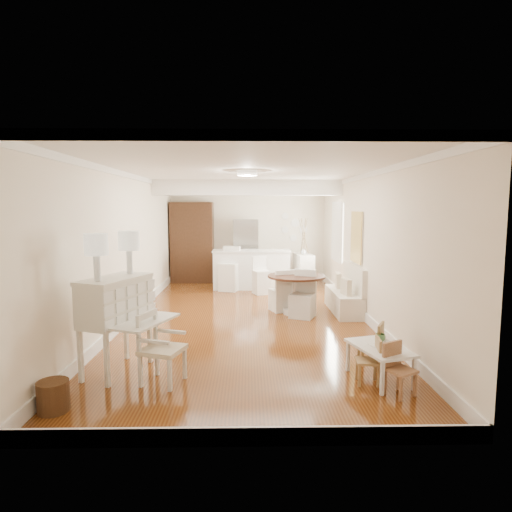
{
  "coord_description": "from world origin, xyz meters",
  "views": [
    {
      "loc": [
        0.02,
        -8.14,
        2.15
      ],
      "look_at": [
        0.17,
        0.3,
        1.19
      ],
      "focal_mm": 30.0,
      "sensor_mm": 36.0,
      "label": 1
    }
  ],
  "objects_px": {
    "bar_stool_left": "(229,269)",
    "fridge": "(258,251)",
    "bar_stool_right": "(261,275)",
    "wicker_basket": "(53,396)",
    "slip_chair_near": "(303,294)",
    "slip_chair_far": "(281,290)",
    "secretary_bureau": "(116,325)",
    "kids_chair_b": "(370,345)",
    "gustavian_armchair": "(163,348)",
    "dining_table": "(296,295)",
    "pantry_cabinet": "(192,242)",
    "sideboard": "(303,270)",
    "breakfast_counter": "(252,269)",
    "kids_table": "(379,363)",
    "kids_chair_a": "(368,360)",
    "kids_chair_c": "(400,369)"
  },
  "relations": [
    {
      "from": "bar_stool_left",
      "to": "fridge",
      "type": "bearing_deg",
      "value": 77.28
    },
    {
      "from": "bar_stool_left",
      "to": "bar_stool_right",
      "type": "bearing_deg",
      "value": -10.83
    },
    {
      "from": "wicker_basket",
      "to": "slip_chair_near",
      "type": "bearing_deg",
      "value": 50.97
    },
    {
      "from": "slip_chair_near",
      "to": "slip_chair_far",
      "type": "height_order",
      "value": "slip_chair_near"
    },
    {
      "from": "secretary_bureau",
      "to": "kids_chair_b",
      "type": "height_order",
      "value": "secretary_bureau"
    },
    {
      "from": "fridge",
      "to": "gustavian_armchair",
      "type": "bearing_deg",
      "value": -100.47
    },
    {
      "from": "dining_table",
      "to": "slip_chair_far",
      "type": "distance_m",
      "value": 0.39
    },
    {
      "from": "dining_table",
      "to": "gustavian_armchair",
      "type": "bearing_deg",
      "value": -120.57
    },
    {
      "from": "slip_chair_near",
      "to": "slip_chair_far",
      "type": "distance_m",
      "value": 0.66
    },
    {
      "from": "slip_chair_far",
      "to": "bar_stool_left",
      "type": "relative_size",
      "value": 0.77
    },
    {
      "from": "gustavian_armchair",
      "to": "slip_chair_far",
      "type": "bearing_deg",
      "value": -7.62
    },
    {
      "from": "pantry_cabinet",
      "to": "fridge",
      "type": "height_order",
      "value": "pantry_cabinet"
    },
    {
      "from": "secretary_bureau",
      "to": "sideboard",
      "type": "relative_size",
      "value": 1.38
    },
    {
      "from": "breakfast_counter",
      "to": "kids_chair_b",
      "type": "bearing_deg",
      "value": -74.81
    },
    {
      "from": "gustavian_armchair",
      "to": "kids_chair_b",
      "type": "height_order",
      "value": "gustavian_armchair"
    },
    {
      "from": "bar_stool_left",
      "to": "sideboard",
      "type": "relative_size",
      "value": 1.25
    },
    {
      "from": "dining_table",
      "to": "bar_stool_left",
      "type": "bearing_deg",
      "value": 120.71
    },
    {
      "from": "gustavian_armchair",
      "to": "sideboard",
      "type": "distance_m",
      "value": 7.06
    },
    {
      "from": "wicker_basket",
      "to": "kids_chair_b",
      "type": "relative_size",
      "value": 0.51
    },
    {
      "from": "kids_chair_b",
      "to": "sideboard",
      "type": "distance_m",
      "value": 6.13
    },
    {
      "from": "slip_chair_near",
      "to": "pantry_cabinet",
      "type": "height_order",
      "value": "pantry_cabinet"
    },
    {
      "from": "kids_chair_b",
      "to": "dining_table",
      "type": "xyz_separation_m",
      "value": [
        -0.66,
        2.98,
        0.07
      ]
    },
    {
      "from": "slip_chair_near",
      "to": "pantry_cabinet",
      "type": "xyz_separation_m",
      "value": [
        -2.68,
        4.1,
        0.69
      ]
    },
    {
      "from": "bar_stool_right",
      "to": "secretary_bureau",
      "type": "bearing_deg",
      "value": -131.81
    },
    {
      "from": "kids_table",
      "to": "kids_chair_a",
      "type": "bearing_deg",
      "value": -150.44
    },
    {
      "from": "kids_table",
      "to": "bar_stool_left",
      "type": "distance_m",
      "value": 6.24
    },
    {
      "from": "kids_table",
      "to": "slip_chair_near",
      "type": "bearing_deg",
      "value": 100.43
    },
    {
      "from": "gustavian_armchair",
      "to": "kids_table",
      "type": "distance_m",
      "value": 2.69
    },
    {
      "from": "kids_table",
      "to": "dining_table",
      "type": "xyz_separation_m",
      "value": [
        -0.66,
        3.38,
        0.18
      ]
    },
    {
      "from": "kids_table",
      "to": "gustavian_armchair",
      "type": "bearing_deg",
      "value": -179.2
    },
    {
      "from": "kids_chair_b",
      "to": "bar_stool_left",
      "type": "bearing_deg",
      "value": -130.88
    },
    {
      "from": "wicker_basket",
      "to": "sideboard",
      "type": "xyz_separation_m",
      "value": [
        3.59,
        7.3,
        0.27
      ]
    },
    {
      "from": "breakfast_counter",
      "to": "dining_table",
      "type": "bearing_deg",
      "value": -72.03
    },
    {
      "from": "wicker_basket",
      "to": "kids_table",
      "type": "distance_m",
      "value": 3.78
    },
    {
      "from": "kids_chair_c",
      "to": "bar_stool_left",
      "type": "height_order",
      "value": "bar_stool_left"
    },
    {
      "from": "kids_chair_c",
      "to": "sideboard",
      "type": "relative_size",
      "value": 0.67
    },
    {
      "from": "kids_chair_c",
      "to": "bar_stool_left",
      "type": "relative_size",
      "value": 0.54
    },
    {
      "from": "kids_table",
      "to": "dining_table",
      "type": "height_order",
      "value": "dining_table"
    },
    {
      "from": "secretary_bureau",
      "to": "dining_table",
      "type": "xyz_separation_m",
      "value": [
        2.69,
        3.05,
        -0.24
      ]
    },
    {
      "from": "bar_stool_right",
      "to": "kids_chair_c",
      "type": "bearing_deg",
      "value": -96.26
    },
    {
      "from": "secretary_bureau",
      "to": "fridge",
      "type": "bearing_deg",
      "value": 95.02
    },
    {
      "from": "wicker_basket",
      "to": "pantry_cabinet",
      "type": "distance_m",
      "value": 8.04
    },
    {
      "from": "secretary_bureau",
      "to": "gustavian_armchair",
      "type": "bearing_deg",
      "value": -7.56
    },
    {
      "from": "bar_stool_right",
      "to": "sideboard",
      "type": "relative_size",
      "value": 1.02
    },
    {
      "from": "gustavian_armchair",
      "to": "bar_stool_right",
      "type": "distance_m",
      "value": 5.61
    },
    {
      "from": "kids_table",
      "to": "bar_stool_right",
      "type": "bearing_deg",
      "value": 103.62
    },
    {
      "from": "bar_stool_left",
      "to": "fridge",
      "type": "relative_size",
      "value": 0.63
    },
    {
      "from": "kids_chair_b",
      "to": "breakfast_counter",
      "type": "xyz_separation_m",
      "value": [
        -1.55,
        5.72,
        0.19
      ]
    },
    {
      "from": "slip_chair_near",
      "to": "slip_chair_far",
      "type": "xyz_separation_m",
      "value": [
        -0.38,
        0.55,
        -0.02
      ]
    },
    {
      "from": "wicker_basket",
      "to": "dining_table",
      "type": "relative_size",
      "value": 0.28
    }
  ]
}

